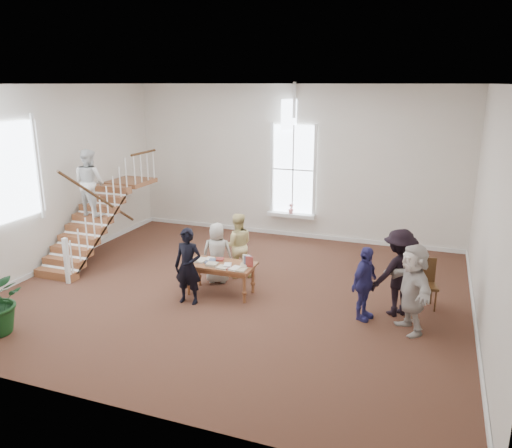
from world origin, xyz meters
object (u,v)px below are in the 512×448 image
at_px(woman_cluster_c, 412,288).
at_px(person_yellow, 237,245).
at_px(police_officer, 188,266).
at_px(woman_cluster_b, 399,273).
at_px(side_chair, 425,280).
at_px(library_table, 220,267).
at_px(woman_cluster_a, 364,283).
at_px(elderly_woman, 217,253).

bearing_deg(woman_cluster_c, person_yellow, -139.84).
bearing_deg(police_officer, woman_cluster_b, 10.93).
bearing_deg(side_chair, person_yellow, 163.31).
relative_size(police_officer, woman_cluster_c, 0.95).
height_order(library_table, woman_cluster_a, woman_cluster_a).
bearing_deg(police_officer, library_table, 54.06).
relative_size(library_table, woman_cluster_c, 0.89).
distance_m(elderly_woman, woman_cluster_c, 4.49).
bearing_deg(police_officer, elderly_woman, 83.54).
height_order(police_officer, elderly_woman, police_officer).
height_order(elderly_woman, woman_cluster_b, woman_cluster_b).
distance_m(library_table, police_officer, 0.80).
bearing_deg(library_table, person_yellow, 90.49).
xyz_separation_m(elderly_woman, woman_cluster_c, (4.39, -0.95, 0.14)).
distance_m(elderly_woman, woman_cluster_b, 4.11).
distance_m(library_table, person_yellow, 1.12).
bearing_deg(woman_cluster_a, woman_cluster_c, -82.23).
xyz_separation_m(woman_cluster_b, woman_cluster_c, (0.30, -0.65, -0.03)).
relative_size(woman_cluster_a, woman_cluster_b, 0.84).
relative_size(elderly_woman, woman_cluster_c, 0.83).
relative_size(woman_cluster_a, side_chair, 1.45).
bearing_deg(woman_cluster_c, police_officer, -116.50).
bearing_deg(side_chair, woman_cluster_a, -150.62).
height_order(person_yellow, woman_cluster_a, person_yellow).
height_order(library_table, person_yellow, person_yellow).
distance_m(woman_cluster_b, side_chair, 0.84).
bearing_deg(library_table, woman_cluster_a, -3.78).
relative_size(elderly_woman, woman_cluster_b, 0.80).
bearing_deg(library_table, elderly_woman, 117.51).
bearing_deg(woman_cluster_c, woman_cluster_b, 174.41).
bearing_deg(person_yellow, woman_cluster_b, 141.65).
bearing_deg(police_officer, side_chair, 16.31).
relative_size(police_officer, side_chair, 1.59).
height_order(elderly_woman, person_yellow, person_yellow).
distance_m(police_officer, side_chair, 4.95).
xyz_separation_m(woman_cluster_a, woman_cluster_b, (0.60, 0.45, 0.14)).
bearing_deg(police_officer, woman_cluster_a, 6.09).
height_order(library_table, woman_cluster_b, woman_cluster_b).
bearing_deg(side_chair, library_table, 178.01).
relative_size(person_yellow, woman_cluster_a, 1.05).
distance_m(police_officer, elderly_woman, 1.26).
height_order(woman_cluster_a, woman_cluster_b, woman_cluster_b).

